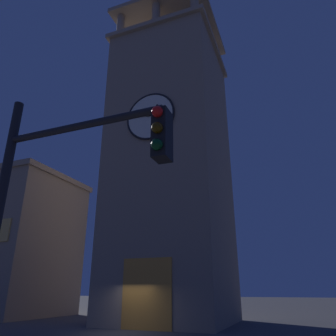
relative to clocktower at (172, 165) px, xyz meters
The scene contains 3 objects.
ground_plane 13.17m from the clocktower, 83.12° to the left, with size 200.00×200.00×0.00m, color #424247.
clocktower is the anchor object (origin of this frame).
traffic_signal_near 21.43m from the clocktower, 105.18° to the left, with size 3.04×0.41×5.35m.
Camera 1 is at (-9.29, 16.83, 2.15)m, focal length 34.12 mm.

